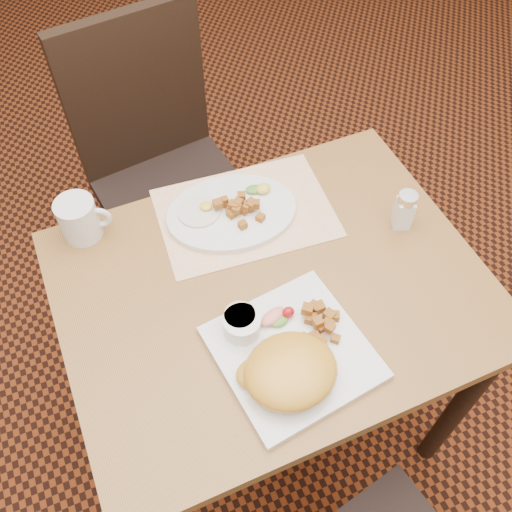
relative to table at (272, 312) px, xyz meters
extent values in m
plane|color=black|center=(0.00, 0.00, -0.64)|extent=(8.00, 8.00, 0.00)
cube|color=olive|center=(0.00, 0.00, 0.09)|extent=(0.90, 0.70, 0.03)
cylinder|color=black|center=(0.40, -0.30, -0.28)|extent=(0.05, 0.05, 0.71)
cylinder|color=black|center=(-0.40, 0.30, -0.28)|extent=(0.05, 0.05, 0.71)
cylinder|color=black|center=(0.40, 0.30, -0.28)|extent=(0.05, 0.05, 0.71)
cylinder|color=black|center=(0.12, -0.42, -0.43)|extent=(0.04, 0.04, 0.42)
cube|color=black|center=(-0.06, 0.59, -0.19)|extent=(0.47, 0.47, 0.05)
cylinder|color=black|center=(0.10, 0.79, -0.43)|extent=(0.04, 0.04, 0.42)
cylinder|color=black|center=(0.15, 0.43, -0.43)|extent=(0.04, 0.04, 0.42)
cylinder|color=black|center=(-0.26, 0.74, -0.43)|extent=(0.04, 0.04, 0.42)
cylinder|color=black|center=(-0.21, 0.38, -0.43)|extent=(0.04, 0.04, 0.42)
cube|color=black|center=(-0.08, 0.78, 0.08)|extent=(0.42, 0.09, 0.50)
cube|color=white|center=(0.02, 0.21, 0.11)|extent=(0.42, 0.31, 0.00)
cube|color=silver|center=(-0.03, -0.16, 0.12)|extent=(0.31, 0.31, 0.02)
ellipsoid|color=gold|center=(-0.06, -0.21, 0.16)|extent=(0.18, 0.16, 0.07)
ellipsoid|color=gold|center=(-0.04, -0.23, 0.14)|extent=(0.07, 0.06, 0.02)
ellipsoid|color=gold|center=(-0.12, -0.18, 0.14)|extent=(0.07, 0.06, 0.02)
cylinder|color=silver|center=(-0.11, -0.08, 0.15)|extent=(0.08, 0.08, 0.04)
cylinder|color=beige|center=(-0.10, -0.07, 0.16)|extent=(0.06, 0.06, 0.01)
ellipsoid|color=#387223|center=(-0.03, -0.09, 0.13)|extent=(0.04, 0.03, 0.01)
ellipsoid|color=red|center=(-0.01, -0.09, 0.14)|extent=(0.03, 0.02, 0.03)
ellipsoid|color=#F28C72|center=(-0.04, -0.08, 0.14)|extent=(0.07, 0.05, 0.02)
cylinder|color=white|center=(-0.08, 0.24, 0.13)|extent=(0.10, 0.10, 0.01)
ellipsoid|color=yellow|center=(-0.06, 0.24, 0.14)|extent=(0.03, 0.03, 0.01)
ellipsoid|color=#387223|center=(0.06, 0.25, 0.13)|extent=(0.04, 0.04, 0.01)
ellipsoid|color=yellow|center=(0.08, 0.24, 0.14)|extent=(0.04, 0.03, 0.02)
cube|color=white|center=(0.34, 0.04, 0.15)|extent=(0.05, 0.05, 0.08)
cylinder|color=silver|center=(0.34, 0.04, 0.20)|extent=(0.05, 0.05, 0.02)
cylinder|color=silver|center=(-0.34, 0.30, 0.16)|extent=(0.09, 0.09, 0.10)
torus|color=silver|center=(-0.30, 0.29, 0.16)|extent=(0.06, 0.03, 0.06)
cube|color=#A6601A|center=(0.07, -0.13, 0.14)|extent=(0.03, 0.03, 0.02)
cube|color=#A6601A|center=(0.05, -0.10, 0.14)|extent=(0.03, 0.03, 0.02)
cube|color=#A6601A|center=(0.00, -0.17, 0.15)|extent=(0.02, 0.02, 0.02)
cube|color=#A6601A|center=(0.05, -0.10, 0.13)|extent=(0.02, 0.02, 0.02)
cube|color=#A6601A|center=(0.01, -0.19, 0.13)|extent=(0.02, 0.02, 0.02)
cube|color=#A6601A|center=(0.03, -0.12, 0.13)|extent=(0.03, 0.03, 0.02)
cube|color=#A6601A|center=(0.01, -0.18, 0.15)|extent=(0.03, 0.03, 0.02)
cube|color=#A6601A|center=(0.05, -0.18, 0.13)|extent=(0.02, 0.02, 0.01)
cube|color=#A6601A|center=(0.02, -0.15, 0.13)|extent=(0.02, 0.02, 0.01)
cube|color=#A6601A|center=(0.05, -0.16, 0.15)|extent=(0.02, 0.02, 0.01)
cube|color=#A6601A|center=(0.03, -0.10, 0.15)|extent=(0.03, 0.03, 0.02)
cube|color=#A6601A|center=(0.04, -0.14, 0.13)|extent=(0.02, 0.02, 0.02)
cube|color=#A6601A|center=(0.03, -0.17, 0.13)|extent=(0.03, 0.03, 0.01)
cube|color=#A6601A|center=(0.05, -0.14, 0.14)|extent=(0.03, 0.03, 0.02)
cube|color=#A6601A|center=(0.08, -0.13, 0.13)|extent=(0.03, 0.02, 0.02)
cube|color=#A6601A|center=(0.00, -0.15, 0.13)|extent=(0.02, 0.02, 0.01)
cube|color=#A6601A|center=(0.03, -0.14, 0.15)|extent=(0.02, 0.02, 0.02)
cube|color=#A6601A|center=(0.05, -0.14, 0.13)|extent=(0.02, 0.02, 0.01)
cube|color=#A6601A|center=(0.03, 0.20, 0.13)|extent=(0.02, 0.02, 0.01)
cube|color=#A6601A|center=(0.02, 0.23, 0.15)|extent=(0.02, 0.02, 0.01)
cube|color=#A6601A|center=(0.04, 0.21, 0.14)|extent=(0.02, 0.02, 0.02)
cube|color=#A6601A|center=(0.00, 0.21, 0.13)|extent=(0.02, 0.02, 0.01)
cube|color=#A6601A|center=(-0.02, 0.21, 0.13)|extent=(0.02, 0.02, 0.01)
cube|color=#A6601A|center=(0.01, 0.21, 0.15)|extent=(0.03, 0.03, 0.02)
cube|color=#A6601A|center=(-0.01, 0.20, 0.14)|extent=(0.02, 0.02, 0.02)
cube|color=#A6601A|center=(0.02, 0.20, 0.14)|extent=(0.03, 0.03, 0.02)
cube|color=#A6601A|center=(-0.02, 0.24, 0.14)|extent=(0.02, 0.02, 0.02)
cube|color=#A6601A|center=(0.02, 0.19, 0.15)|extent=(0.02, 0.02, 0.01)
cube|color=#A6601A|center=(0.03, 0.19, 0.15)|extent=(0.02, 0.02, 0.02)
cube|color=#A6601A|center=(0.04, 0.19, 0.15)|extent=(0.02, 0.02, 0.02)
cube|color=#A6601A|center=(0.04, 0.16, 0.14)|extent=(0.02, 0.02, 0.01)
cube|color=#A6601A|center=(-0.02, 0.24, 0.15)|extent=(0.01, 0.02, 0.01)
cube|color=#A6601A|center=(0.00, 0.20, 0.15)|extent=(0.03, 0.02, 0.01)
cube|color=#A6601A|center=(0.00, 0.21, 0.15)|extent=(0.02, 0.02, 0.02)
cube|color=#A6601A|center=(-0.01, 0.21, 0.15)|extent=(0.03, 0.03, 0.02)
cube|color=#A6601A|center=(-0.04, 0.23, 0.15)|extent=(0.02, 0.02, 0.02)
cube|color=#A6601A|center=(0.00, 0.16, 0.14)|extent=(0.02, 0.02, 0.02)
camera|label=1|loc=(-0.30, -0.60, 1.13)|focal=40.00mm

